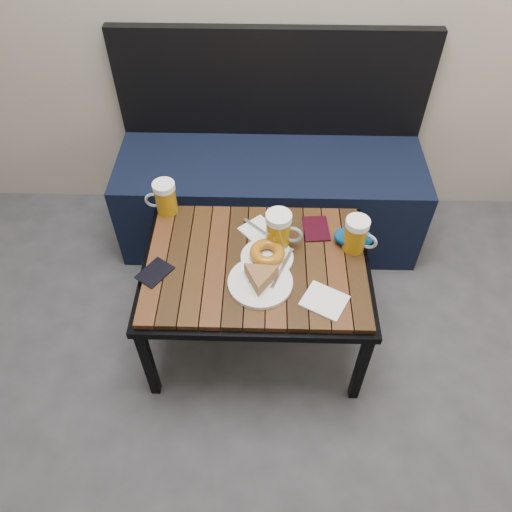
{
  "coord_description": "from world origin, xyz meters",
  "views": [
    {
      "loc": [
        0.16,
        -0.08,
        1.84
      ],
      "look_at": [
        0.13,
        1.12,
        0.5
      ],
      "focal_mm": 35.0,
      "sensor_mm": 36.0,
      "label": 1
    }
  ],
  "objects_px": {
    "plate_pie": "(260,279)",
    "knit_pouch": "(353,237)",
    "passport_navy": "(155,273)",
    "beer_mug_centre": "(279,230)",
    "beer_mug_right": "(356,235)",
    "bench": "(270,188)",
    "passport_burgundy": "(316,229)",
    "plate_bagel": "(267,255)",
    "beer_mug_left": "(165,197)",
    "cafe_table": "(256,269)"
  },
  "relations": [
    {
      "from": "plate_pie",
      "to": "knit_pouch",
      "type": "relative_size",
      "value": 1.58
    },
    {
      "from": "passport_navy",
      "to": "beer_mug_centre",
      "type": "bearing_deg",
      "value": 53.58
    },
    {
      "from": "beer_mug_right",
      "to": "plate_pie",
      "type": "height_order",
      "value": "beer_mug_right"
    },
    {
      "from": "passport_navy",
      "to": "bench",
      "type": "bearing_deg",
      "value": 94.51
    },
    {
      "from": "passport_navy",
      "to": "passport_burgundy",
      "type": "xyz_separation_m",
      "value": [
        0.59,
        0.24,
        0.0
      ]
    },
    {
      "from": "bench",
      "to": "passport_navy",
      "type": "bearing_deg",
      "value": -120.07
    },
    {
      "from": "bench",
      "to": "plate_bagel",
      "type": "bearing_deg",
      "value": -90.98
    },
    {
      "from": "bench",
      "to": "beer_mug_centre",
      "type": "distance_m",
      "value": 0.62
    },
    {
      "from": "passport_navy",
      "to": "knit_pouch",
      "type": "height_order",
      "value": "knit_pouch"
    },
    {
      "from": "passport_burgundy",
      "to": "knit_pouch",
      "type": "distance_m",
      "value": 0.15
    },
    {
      "from": "beer_mug_left",
      "to": "plate_bagel",
      "type": "height_order",
      "value": "beer_mug_left"
    },
    {
      "from": "plate_pie",
      "to": "plate_bagel",
      "type": "xyz_separation_m",
      "value": [
        0.02,
        0.12,
        -0.0
      ]
    },
    {
      "from": "cafe_table",
      "to": "beer_mug_right",
      "type": "xyz_separation_m",
      "value": [
        0.36,
        0.08,
        0.11
      ]
    },
    {
      "from": "beer_mug_right",
      "to": "plate_pie",
      "type": "bearing_deg",
      "value": -127.02
    },
    {
      "from": "beer_mug_centre",
      "to": "plate_pie",
      "type": "xyz_separation_m",
      "value": [
        -0.06,
        -0.19,
        -0.05
      ]
    },
    {
      "from": "beer_mug_left",
      "to": "passport_navy",
      "type": "relative_size",
      "value": 1.16
    },
    {
      "from": "beer_mug_right",
      "to": "plate_pie",
      "type": "xyz_separation_m",
      "value": [
        -0.35,
        -0.18,
        -0.05
      ]
    },
    {
      "from": "beer_mug_centre",
      "to": "passport_navy",
      "type": "bearing_deg",
      "value": -151.44
    },
    {
      "from": "beer_mug_left",
      "to": "passport_navy",
      "type": "bearing_deg",
      "value": 87.62
    },
    {
      "from": "bench",
      "to": "cafe_table",
      "type": "xyz_separation_m",
      "value": [
        -0.05,
        -0.64,
        0.16
      ]
    },
    {
      "from": "bench",
      "to": "cafe_table",
      "type": "bearing_deg",
      "value": -94.54
    },
    {
      "from": "beer_mug_centre",
      "to": "beer_mug_right",
      "type": "relative_size",
      "value": 1.08
    },
    {
      "from": "plate_bagel",
      "to": "passport_burgundy",
      "type": "relative_size",
      "value": 1.85
    },
    {
      "from": "bench",
      "to": "passport_burgundy",
      "type": "height_order",
      "value": "bench"
    },
    {
      "from": "plate_pie",
      "to": "passport_burgundy",
      "type": "bearing_deg",
      "value": 52.48
    },
    {
      "from": "plate_bagel",
      "to": "beer_mug_left",
      "type": "bearing_deg",
      "value": 148.36
    },
    {
      "from": "beer_mug_left",
      "to": "plate_pie",
      "type": "bearing_deg",
      "value": 133.32
    },
    {
      "from": "passport_navy",
      "to": "knit_pouch",
      "type": "relative_size",
      "value": 0.83
    },
    {
      "from": "beer_mug_right",
      "to": "knit_pouch",
      "type": "xyz_separation_m",
      "value": [
        -0.0,
        0.02,
        -0.04
      ]
    },
    {
      "from": "bench",
      "to": "plate_pie",
      "type": "distance_m",
      "value": 0.78
    },
    {
      "from": "passport_burgundy",
      "to": "knit_pouch",
      "type": "height_order",
      "value": "knit_pouch"
    },
    {
      "from": "beer_mug_right",
      "to": "plate_bagel",
      "type": "bearing_deg",
      "value": -143.4
    },
    {
      "from": "cafe_table",
      "to": "passport_navy",
      "type": "height_order",
      "value": "passport_navy"
    },
    {
      "from": "knit_pouch",
      "to": "bench",
      "type": "bearing_deg",
      "value": 119.54
    },
    {
      "from": "beer_mug_centre",
      "to": "bench",
      "type": "bearing_deg",
      "value": 102.71
    },
    {
      "from": "beer_mug_left",
      "to": "knit_pouch",
      "type": "bearing_deg",
      "value": 164.56
    },
    {
      "from": "cafe_table",
      "to": "passport_burgundy",
      "type": "relative_size",
      "value": 6.28
    },
    {
      "from": "passport_navy",
      "to": "passport_burgundy",
      "type": "distance_m",
      "value": 0.63
    },
    {
      "from": "beer_mug_left",
      "to": "beer_mug_centre",
      "type": "bearing_deg",
      "value": 155.77
    },
    {
      "from": "beer_mug_right",
      "to": "passport_navy",
      "type": "xyz_separation_m",
      "value": [
        -0.72,
        -0.14,
        -0.07
      ]
    },
    {
      "from": "cafe_table",
      "to": "plate_bagel",
      "type": "bearing_deg",
      "value": 15.87
    },
    {
      "from": "passport_navy",
      "to": "passport_burgundy",
      "type": "relative_size",
      "value": 0.9
    },
    {
      "from": "beer_mug_right",
      "to": "knit_pouch",
      "type": "bearing_deg",
      "value": 121.76
    },
    {
      "from": "cafe_table",
      "to": "beer_mug_right",
      "type": "height_order",
      "value": "beer_mug_right"
    },
    {
      "from": "beer_mug_centre",
      "to": "passport_burgundy",
      "type": "xyz_separation_m",
      "value": [
        0.15,
        0.08,
        -0.07
      ]
    },
    {
      "from": "passport_navy",
      "to": "cafe_table",
      "type": "bearing_deg",
      "value": 44.96
    },
    {
      "from": "beer_mug_centre",
      "to": "plate_pie",
      "type": "height_order",
      "value": "beer_mug_centre"
    },
    {
      "from": "cafe_table",
      "to": "beer_mug_right",
      "type": "relative_size",
      "value": 5.97
    },
    {
      "from": "beer_mug_centre",
      "to": "knit_pouch",
      "type": "distance_m",
      "value": 0.28
    },
    {
      "from": "cafe_table",
      "to": "beer_mug_centre",
      "type": "bearing_deg",
      "value": 46.5
    }
  ]
}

